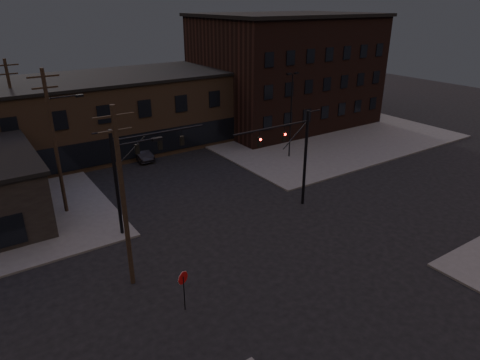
# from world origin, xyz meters

# --- Properties ---
(ground) EXTENTS (140.00, 140.00, 0.00)m
(ground) POSITION_xyz_m (0.00, 0.00, 0.00)
(ground) COLOR black
(ground) RESTS_ON ground
(sidewalk_ne) EXTENTS (30.00, 30.00, 0.15)m
(sidewalk_ne) POSITION_xyz_m (22.00, 22.00, 0.07)
(sidewalk_ne) COLOR #474744
(sidewalk_ne) RESTS_ON ground
(building_row) EXTENTS (40.00, 12.00, 8.00)m
(building_row) POSITION_xyz_m (0.00, 28.00, 4.00)
(building_row) COLOR #4D3928
(building_row) RESTS_ON ground
(building_right) EXTENTS (22.00, 16.00, 14.00)m
(building_right) POSITION_xyz_m (22.00, 26.00, 7.00)
(building_right) COLOR black
(building_right) RESTS_ON ground
(traffic_signal_near) EXTENTS (7.12, 0.24, 8.00)m
(traffic_signal_near) POSITION_xyz_m (5.36, 4.50, 4.93)
(traffic_signal_near) COLOR black
(traffic_signal_near) RESTS_ON ground
(traffic_signal_far) EXTENTS (7.12, 0.24, 8.00)m
(traffic_signal_far) POSITION_xyz_m (-6.72, 8.00, 5.01)
(traffic_signal_far) COLOR black
(traffic_signal_far) RESTS_ON ground
(stop_sign) EXTENTS (0.72, 0.33, 2.48)m
(stop_sign) POSITION_xyz_m (-8.00, -1.99, 1.84)
(stop_sign) COLOR black
(stop_sign) RESTS_ON ground
(utility_pole_near) EXTENTS (3.70, 0.28, 11.00)m
(utility_pole_near) POSITION_xyz_m (-9.43, 2.00, 5.87)
(utility_pole_near) COLOR black
(utility_pole_near) RESTS_ON ground
(utility_pole_mid) EXTENTS (3.70, 0.28, 11.50)m
(utility_pole_mid) POSITION_xyz_m (-10.44, 14.00, 6.13)
(utility_pole_mid) COLOR black
(utility_pole_mid) RESTS_ON ground
(utility_pole_far) EXTENTS (2.20, 0.28, 11.00)m
(utility_pole_far) POSITION_xyz_m (-11.50, 26.00, 5.78)
(utility_pole_far) COLOR black
(utility_pole_far) RESTS_ON ground
(lot_light_a) EXTENTS (1.50, 0.28, 9.14)m
(lot_light_a) POSITION_xyz_m (13.00, 14.00, 5.51)
(lot_light_a) COLOR black
(lot_light_a) RESTS_ON ground
(lot_light_b) EXTENTS (1.50, 0.28, 9.14)m
(lot_light_b) POSITION_xyz_m (19.00, 19.00, 5.51)
(lot_light_b) COLOR black
(lot_light_b) RESTS_ON ground
(parked_car_lot_a) EXTENTS (4.43, 2.50, 1.42)m
(parked_car_lot_a) POSITION_xyz_m (14.17, 21.53, 0.86)
(parked_car_lot_a) COLOR black
(parked_car_lot_a) RESTS_ON sidewalk_ne
(parked_car_lot_b) EXTENTS (5.12, 3.64, 1.38)m
(parked_car_lot_b) POSITION_xyz_m (15.55, 20.91, 0.84)
(parked_car_lot_b) COLOR #B5B5B7
(parked_car_lot_b) RESTS_ON sidewalk_ne
(car_crossing) EXTENTS (1.54, 4.39, 1.45)m
(car_crossing) POSITION_xyz_m (-0.69, 22.57, 0.72)
(car_crossing) COLOR black
(car_crossing) RESTS_ON ground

